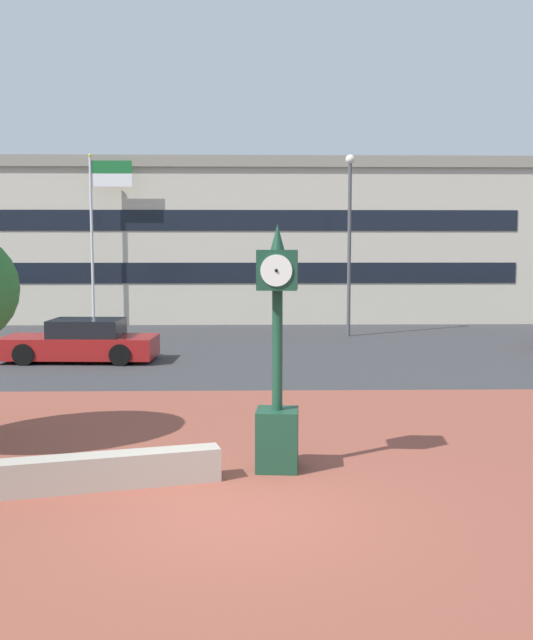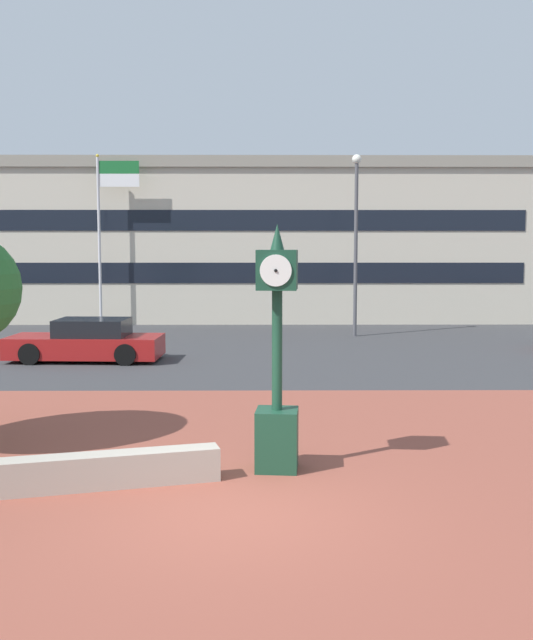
# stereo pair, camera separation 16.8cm
# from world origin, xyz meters

# --- Properties ---
(ground_plane) EXTENTS (200.00, 200.00, 0.00)m
(ground_plane) POSITION_xyz_m (0.00, 0.00, 0.00)
(ground_plane) COLOR #38383A
(plaza_brick_paving) EXTENTS (44.00, 12.20, 0.01)m
(plaza_brick_paving) POSITION_xyz_m (0.00, 2.10, 0.00)
(plaza_brick_paving) COLOR brown
(plaza_brick_paving) RESTS_ON ground
(planter_wall) EXTENTS (3.20, 1.21, 0.50)m
(planter_wall) POSITION_xyz_m (-1.80, 1.02, 0.25)
(planter_wall) COLOR #ADA393
(planter_wall) RESTS_ON ground
(street_clock) EXTENTS (0.70, 0.73, 3.83)m
(street_clock) POSITION_xyz_m (0.65, 1.84, 1.55)
(street_clock) COLOR #19422D
(street_clock) RESTS_ON ground
(car_street_far) EXTENTS (4.66, 2.08, 1.28)m
(car_street_far) POSITION_xyz_m (-4.89, 12.96, 0.57)
(car_street_far) COLOR maroon
(car_street_far) RESTS_ON ground
(flagpole_primary) EXTENTS (1.81, 0.14, 7.33)m
(flagpole_primary) POSITION_xyz_m (-6.23, 22.42, 4.52)
(flagpole_primary) COLOR silver
(flagpole_primary) RESTS_ON ground
(civic_building) EXTENTS (27.87, 14.70, 7.38)m
(civic_building) POSITION_xyz_m (-0.32, 30.41, 3.70)
(civic_building) COLOR beige
(civic_building) RESTS_ON ground
(street_lamp_post) EXTENTS (0.36, 0.36, 6.93)m
(street_lamp_post) POSITION_xyz_m (4.03, 19.04, 4.21)
(street_lamp_post) COLOR #4C4C51
(street_lamp_post) RESTS_ON ground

